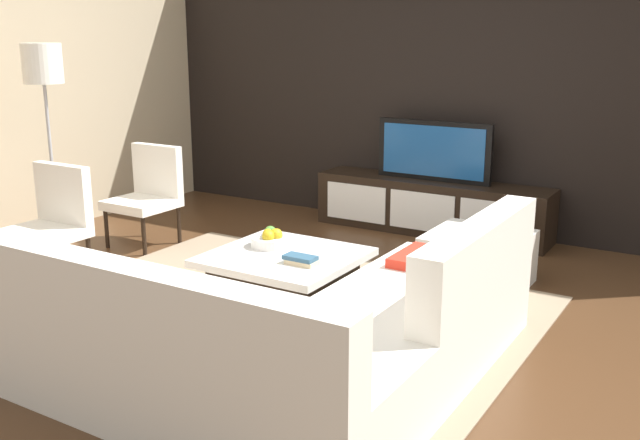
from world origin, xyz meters
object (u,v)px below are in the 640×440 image
Objects in this scene: television at (434,151)px; coffee_table at (285,279)px; book_stack at (301,260)px; accent_chair_far at (149,189)px; accent_chair_near at (52,217)px; fruit_bowl at (271,239)px; ottoman at (478,260)px; floor_lamp at (44,77)px; media_console at (431,207)px; sectional_couch at (276,336)px.

television is 2.37m from coffee_table.
coffee_table is 0.33m from book_stack.
accent_chair_near is at bearing -77.59° from accent_chair_far.
fruit_bowl is (-0.18, 0.10, 0.23)m from coffee_table.
book_stack reaches higher than ottoman.
floor_lamp reaches higher than accent_chair_far.
accent_chair_near is at bearing -162.12° from fruit_bowl.
accent_chair_near is 1.00× the size of accent_chair_far.
coffee_table is at bearing 149.63° from book_stack.
coffee_table is (-0.10, -2.30, -0.57)m from television.
accent_chair_near is at bearing -125.09° from television.
accent_chair_far is at bearing -171.51° from ottoman.
coffee_table is at bearing -92.49° from media_console.
book_stack is at bearing 2.22° from accent_chair_near.
floor_lamp reaches higher than sectional_couch.
coffee_table is 2.03m from accent_chair_far.
sectional_couch reaches higher than ottoman.
media_console is 0.91× the size of sectional_couch.
television reaches higher than ottoman.
television is 1.26× the size of accent_chair_far.
floor_lamp is at bearing -137.92° from media_console.
media_console is at bearing 47.48° from accent_chair_far.
media_console is 1.49m from ottoman.
media_console is 2.43m from book_stack.
floor_lamp is 1.26m from accent_chair_far.
television is at bearing 90.00° from media_console.
media_console is 1.27× the size of floor_lamp.
coffee_table is at bearing -11.18° from accent_chair_far.
sectional_couch is 2.80× the size of accent_chair_near.
television is at bearing 48.75° from accent_chair_near.
fruit_bowl is at bearing 1.14° from floor_lamp.
sectional_couch is at bearing -57.85° from coffee_table.
coffee_table is 1.37× the size of ottoman.
media_console reaches higher than ottoman.
book_stack is (2.60, -0.18, -1.07)m from floor_lamp.
sectional_couch is at bearing -81.04° from television.
accent_chair_far is (-1.99, -1.63, 0.24)m from media_console.
coffee_table is (-0.10, -2.30, -0.05)m from media_console.
ottoman is at bearing 40.70° from fruit_bowl.
accent_chair_far is (-2.87, -0.43, 0.29)m from ottoman.
media_console is at bearing 87.51° from coffee_table.
floor_lamp is at bearing -120.37° from accent_chair_far.
fruit_bowl is at bearing 150.05° from book_stack.
sectional_couch is 2.50m from accent_chair_near.
sectional_couch reaches higher than media_console.
coffee_table is at bearing -1.37° from floor_lamp.
media_console is at bearing 48.75° from accent_chair_near.
accent_chair_far is at bearing 146.71° from sectional_couch.
accent_chair_near is at bearing -166.76° from coffee_table.
coffee_table is at bearing -131.76° from ottoman.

